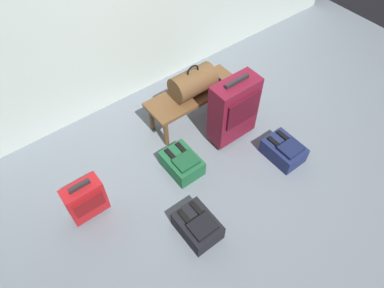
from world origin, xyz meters
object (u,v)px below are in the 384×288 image
(bench, at_px, (193,96))
(backpack_dark, at_px, (198,226))
(duffel_bag_brown, at_px, (193,82))
(suitcase_small_red, at_px, (86,199))
(backpack_green, at_px, (182,163))
(suitcase_upright_burgundy, at_px, (234,109))
(cell_phone, at_px, (219,81))
(backpack_navy, at_px, (284,150))

(bench, xyz_separation_m, backpack_dark, (-0.78, -1.07, -0.22))
(backpack_dark, bearing_deg, duffel_bag_brown, 54.12)
(suitcase_small_red, bearing_deg, backpack_green, -6.30)
(bench, xyz_separation_m, duffel_bag_brown, (-0.01, 0.00, 0.19))
(suitcase_upright_burgundy, xyz_separation_m, backpack_green, (-0.65, -0.03, -0.29))
(cell_phone, height_order, backpack_green, cell_phone)
(duffel_bag_brown, relative_size, suitcase_upright_burgundy, 0.58)
(bench, xyz_separation_m, backpack_navy, (0.37, -0.96, -0.22))
(suitcase_upright_burgundy, xyz_separation_m, backpack_navy, (0.23, -0.51, -0.29))
(backpack_green, distance_m, backpack_navy, 1.00)
(bench, relative_size, backpack_navy, 2.63)
(suitcase_upright_burgundy, bearing_deg, backpack_green, -177.27)
(suitcase_upright_burgundy, bearing_deg, cell_phone, 67.67)
(backpack_green, bearing_deg, suitcase_upright_burgundy, 2.73)
(suitcase_small_red, relative_size, backpack_green, 1.21)
(suitcase_small_red, relative_size, backpack_navy, 1.21)
(bench, bearing_deg, backpack_green, -136.51)
(suitcase_upright_burgundy, relative_size, backpack_dark, 1.99)
(cell_phone, bearing_deg, duffel_bag_brown, 172.57)
(bench, distance_m, duffel_bag_brown, 0.19)
(duffel_bag_brown, distance_m, backpack_navy, 1.11)
(duffel_bag_brown, height_order, backpack_navy, duffel_bag_brown)
(duffel_bag_brown, relative_size, backpack_dark, 1.16)
(duffel_bag_brown, height_order, suitcase_upright_burgundy, suitcase_upright_burgundy)
(suitcase_upright_burgundy, distance_m, backpack_navy, 0.63)
(cell_phone, xyz_separation_m, backpack_dark, (-1.09, -1.03, -0.28))
(cell_phone, distance_m, suitcase_upright_burgundy, 0.44)
(backpack_green, bearing_deg, bench, 43.49)
(cell_phone, relative_size, backpack_dark, 0.38)
(suitcase_upright_burgundy, relative_size, suitcase_small_red, 1.64)
(duffel_bag_brown, height_order, backpack_green, duffel_bag_brown)
(suitcase_small_red, bearing_deg, duffel_bag_brown, 14.93)
(bench, xyz_separation_m, backpack_green, (-0.50, -0.48, -0.22))
(suitcase_small_red, height_order, backpack_navy, suitcase_small_red)
(bench, relative_size, suitcase_small_red, 2.17)
(duffel_bag_brown, xyz_separation_m, backpack_navy, (0.38, -0.96, -0.40))
(suitcase_upright_burgundy, relative_size, backpack_navy, 1.99)
(bench, xyz_separation_m, suitcase_upright_burgundy, (0.14, -0.45, 0.08))
(backpack_navy, bearing_deg, cell_phone, 93.93)
(cell_phone, height_order, suitcase_upright_burgundy, suitcase_upright_burgundy)
(suitcase_upright_burgundy, distance_m, backpack_green, 0.71)
(backpack_dark, distance_m, backpack_green, 0.66)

